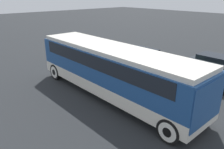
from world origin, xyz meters
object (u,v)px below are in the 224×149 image
(parked_car_near, at_px, (144,58))
(parked_car_far, at_px, (202,74))
(tour_bus, at_px, (113,67))
(parked_car_mid, at_px, (216,65))

(parked_car_near, height_order, parked_car_far, parked_car_near)
(parked_car_far, bearing_deg, parked_car_near, -178.47)
(tour_bus, xyz_separation_m, parked_car_far, (2.49, 5.73, -1.11))
(parked_car_far, bearing_deg, tour_bus, -113.45)
(tour_bus, bearing_deg, parked_car_far, 66.55)
(tour_bus, bearing_deg, parked_car_near, 113.83)
(tour_bus, height_order, parked_car_mid, tour_bus)
(parked_car_near, xyz_separation_m, parked_car_far, (4.96, 0.13, -0.05))
(parked_car_near, relative_size, parked_car_far, 1.00)
(parked_car_near, relative_size, parked_car_mid, 0.97)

